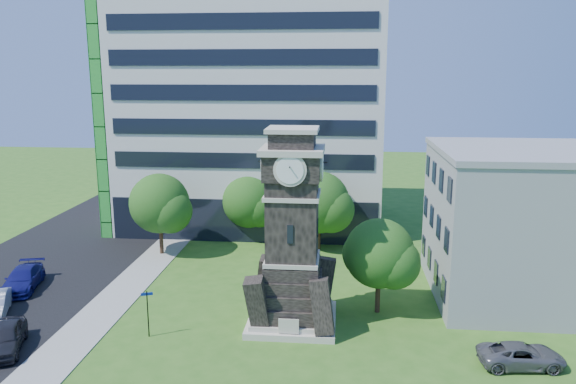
# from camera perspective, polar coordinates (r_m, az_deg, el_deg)

# --- Properties ---
(ground) EXTENTS (160.00, 160.00, 0.00)m
(ground) POSITION_cam_1_polar(r_m,az_deg,el_deg) (34.74, -4.95, -14.25)
(ground) COLOR #31611B
(ground) RESTS_ON ground
(sidewalk) EXTENTS (3.00, 70.00, 0.06)m
(sidewalk) POSITION_cam_1_polar(r_m,az_deg,el_deg) (41.69, -16.83, -10.06)
(sidewalk) COLOR gray
(sidewalk) RESTS_ON ground
(street) EXTENTS (14.00, 80.00, 0.02)m
(street) POSITION_cam_1_polar(r_m,az_deg,el_deg) (45.52, -26.90, -9.01)
(street) COLOR black
(street) RESTS_ON ground
(clock_tower) EXTENTS (5.40, 5.40, 12.22)m
(clock_tower) POSITION_cam_1_polar(r_m,az_deg,el_deg) (34.23, 0.45, -5.08)
(clock_tower) COLOR beige
(clock_tower) RESTS_ON ground
(office_tall) EXTENTS (26.20, 15.11, 28.60)m
(office_tall) POSITION_cam_1_polar(r_m,az_deg,el_deg) (57.14, -3.69, 10.93)
(office_tall) COLOR silver
(office_tall) RESTS_ON ground
(office_low) EXTENTS (15.20, 12.20, 10.40)m
(office_low) POSITION_cam_1_polar(r_m,az_deg,el_deg) (42.31, 24.82, -2.97)
(office_low) COLOR gray
(office_low) RESTS_ON ground
(car_street_south) EXTENTS (3.32, 4.93, 1.56)m
(car_street_south) POSITION_cam_1_polar(r_m,az_deg,el_deg) (36.23, -26.80, -13.07)
(car_street_south) COLOR black
(car_street_south) RESTS_ON ground
(car_street_north) EXTENTS (3.31, 5.58, 1.51)m
(car_street_north) POSITION_cam_1_polar(r_m,az_deg,el_deg) (45.22, -25.34, -7.99)
(car_street_north) COLOR navy
(car_street_north) RESTS_ON ground
(car_east_lot) EXTENTS (4.67, 2.47, 1.25)m
(car_east_lot) POSITION_cam_1_polar(r_m,az_deg,el_deg) (33.49, 22.63, -15.07)
(car_east_lot) COLOR #57575C
(car_east_lot) RESTS_ON ground
(park_bench) EXTENTS (1.60, 0.43, 0.82)m
(park_bench) POSITION_cam_1_polar(r_m,az_deg,el_deg) (35.62, -1.11, -12.72)
(park_bench) COLOR black
(park_bench) RESTS_ON ground
(street_sign) EXTENTS (0.69, 0.07, 2.86)m
(street_sign) POSITION_cam_1_polar(r_m,az_deg,el_deg) (34.66, -14.08, -11.40)
(street_sign) COLOR black
(street_sign) RESTS_ON ground
(tree_nw) EXTENTS (5.58, 5.08, 7.02)m
(tree_nw) POSITION_cam_1_polar(r_m,az_deg,el_deg) (48.75, -12.84, -1.34)
(tree_nw) COLOR #332114
(tree_nw) RESTS_ON ground
(tree_nc) EXTENTS (5.71, 5.19, 6.34)m
(tree_nc) POSITION_cam_1_polar(r_m,az_deg,el_deg) (52.06, -3.82, -1.00)
(tree_nc) COLOR #332114
(tree_nc) RESTS_ON ground
(tree_ne) EXTENTS (5.96, 5.42, 7.00)m
(tree_ne) POSITION_cam_1_polar(r_m,az_deg,el_deg) (48.83, 3.21, -1.25)
(tree_ne) COLOR #332114
(tree_ne) RESTS_ON ground
(tree_east) EXTENTS (4.96, 4.51, 6.27)m
(tree_east) POSITION_cam_1_polar(r_m,az_deg,el_deg) (36.66, 9.34, -6.40)
(tree_east) COLOR #332114
(tree_east) RESTS_ON ground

